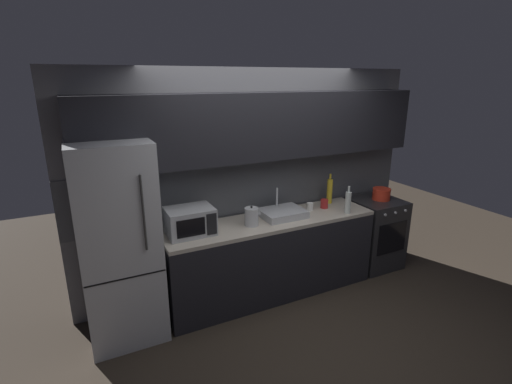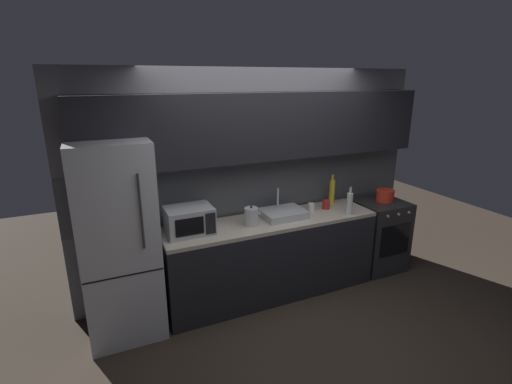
{
  "view_description": "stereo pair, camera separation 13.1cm",
  "coord_description": "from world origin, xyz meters",
  "px_view_note": "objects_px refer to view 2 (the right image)",
  "views": [
    {
      "loc": [
        -1.86,
        -2.45,
        2.39
      ],
      "look_at": [
        -0.19,
        0.9,
        1.24
      ],
      "focal_mm": 26.21,
      "sensor_mm": 36.0,
      "label": 1
    },
    {
      "loc": [
        -1.74,
        -2.51,
        2.39
      ],
      "look_at": [
        -0.19,
        0.9,
        1.24
      ],
      "focal_mm": 26.21,
      "sensor_mm": 36.0,
      "label": 2
    }
  ],
  "objects_px": {
    "refrigerator": "(118,241)",
    "oven_range": "(378,234)",
    "wine_bottle_yellow": "(332,192)",
    "cooking_pot": "(385,195)",
    "microwave": "(189,220)",
    "kettle": "(251,217)",
    "wine_bottle_clear": "(350,203)",
    "mug_white": "(311,207)",
    "mug_red": "(326,205)"
  },
  "relations": [
    {
      "from": "refrigerator",
      "to": "oven_range",
      "type": "height_order",
      "value": "refrigerator"
    },
    {
      "from": "wine_bottle_yellow",
      "to": "cooking_pot",
      "type": "height_order",
      "value": "wine_bottle_yellow"
    },
    {
      "from": "oven_range",
      "to": "microwave",
      "type": "relative_size",
      "value": 1.96
    },
    {
      "from": "microwave",
      "to": "cooking_pot",
      "type": "relative_size",
      "value": 2.05
    },
    {
      "from": "kettle",
      "to": "wine_bottle_clear",
      "type": "relative_size",
      "value": 0.68
    },
    {
      "from": "oven_range",
      "to": "mug_white",
      "type": "bearing_deg",
      "value": 175.83
    },
    {
      "from": "oven_range",
      "to": "kettle",
      "type": "height_order",
      "value": "kettle"
    },
    {
      "from": "microwave",
      "to": "cooking_pot",
      "type": "height_order",
      "value": "microwave"
    },
    {
      "from": "refrigerator",
      "to": "microwave",
      "type": "bearing_deg",
      "value": 1.55
    },
    {
      "from": "refrigerator",
      "to": "wine_bottle_yellow",
      "type": "xyz_separation_m",
      "value": [
        2.51,
        0.18,
        0.11
      ]
    },
    {
      "from": "wine_bottle_yellow",
      "to": "wine_bottle_clear",
      "type": "distance_m",
      "value": 0.39
    },
    {
      "from": "wine_bottle_clear",
      "to": "microwave",
      "type": "bearing_deg",
      "value": 172.99
    },
    {
      "from": "wine_bottle_yellow",
      "to": "cooking_pot",
      "type": "xyz_separation_m",
      "value": [
        0.68,
        -0.18,
        -0.08
      ]
    },
    {
      "from": "microwave",
      "to": "wine_bottle_clear",
      "type": "relative_size",
      "value": 1.44
    },
    {
      "from": "wine_bottle_clear",
      "to": "kettle",
      "type": "bearing_deg",
      "value": 172.43
    },
    {
      "from": "oven_range",
      "to": "wine_bottle_yellow",
      "type": "relative_size",
      "value": 2.42
    },
    {
      "from": "refrigerator",
      "to": "oven_range",
      "type": "distance_m",
      "value": 3.17
    },
    {
      "from": "mug_red",
      "to": "wine_bottle_clear",
      "type": "bearing_deg",
      "value": -62.38
    },
    {
      "from": "wine_bottle_clear",
      "to": "mug_white",
      "type": "bearing_deg",
      "value": 140.57
    },
    {
      "from": "mug_white",
      "to": "mug_red",
      "type": "bearing_deg",
      "value": -4.04
    },
    {
      "from": "mug_red",
      "to": "cooking_pot",
      "type": "distance_m",
      "value": 0.85
    },
    {
      "from": "cooking_pot",
      "to": "mug_white",
      "type": "bearing_deg",
      "value": 176.13
    },
    {
      "from": "kettle",
      "to": "wine_bottle_clear",
      "type": "xyz_separation_m",
      "value": [
        1.15,
        -0.15,
        0.03
      ]
    },
    {
      "from": "oven_range",
      "to": "refrigerator",
      "type": "bearing_deg",
      "value": 179.98
    },
    {
      "from": "kettle",
      "to": "mug_red",
      "type": "xyz_separation_m",
      "value": [
        1.02,
        0.11,
        -0.04
      ]
    },
    {
      "from": "oven_range",
      "to": "mug_red",
      "type": "distance_m",
      "value": 0.94
    },
    {
      "from": "refrigerator",
      "to": "kettle",
      "type": "distance_m",
      "value": 1.33
    },
    {
      "from": "refrigerator",
      "to": "wine_bottle_yellow",
      "type": "height_order",
      "value": "refrigerator"
    },
    {
      "from": "wine_bottle_yellow",
      "to": "kettle",
      "type": "bearing_deg",
      "value": -168.81
    },
    {
      "from": "microwave",
      "to": "wine_bottle_yellow",
      "type": "height_order",
      "value": "wine_bottle_yellow"
    },
    {
      "from": "wine_bottle_clear",
      "to": "mug_red",
      "type": "distance_m",
      "value": 0.3
    },
    {
      "from": "cooking_pot",
      "to": "mug_red",
      "type": "bearing_deg",
      "value": 176.17
    },
    {
      "from": "kettle",
      "to": "oven_range",
      "type": "bearing_deg",
      "value": 1.52
    },
    {
      "from": "oven_range",
      "to": "wine_bottle_clear",
      "type": "bearing_deg",
      "value": -162.97
    },
    {
      "from": "mug_red",
      "to": "cooking_pot",
      "type": "xyz_separation_m",
      "value": [
        0.85,
        -0.06,
        0.02
      ]
    },
    {
      "from": "microwave",
      "to": "kettle",
      "type": "relative_size",
      "value": 2.12
    },
    {
      "from": "refrigerator",
      "to": "wine_bottle_yellow",
      "type": "relative_size",
      "value": 5.07
    },
    {
      "from": "oven_range",
      "to": "mug_white",
      "type": "xyz_separation_m",
      "value": [
        -0.99,
        0.07,
        0.49
      ]
    },
    {
      "from": "kettle",
      "to": "mug_red",
      "type": "height_order",
      "value": "kettle"
    },
    {
      "from": "refrigerator",
      "to": "wine_bottle_yellow",
      "type": "distance_m",
      "value": 2.52
    },
    {
      "from": "refrigerator",
      "to": "mug_red",
      "type": "xyz_separation_m",
      "value": [
        2.34,
        0.06,
        0.01
      ]
    },
    {
      "from": "wine_bottle_yellow",
      "to": "refrigerator",
      "type": "bearing_deg",
      "value": -175.78
    },
    {
      "from": "microwave",
      "to": "mug_white",
      "type": "xyz_separation_m",
      "value": [
        1.46,
        0.05,
        -0.09
      ]
    },
    {
      "from": "wine_bottle_yellow",
      "to": "mug_red",
      "type": "relative_size",
      "value": 3.52
    },
    {
      "from": "microwave",
      "to": "refrigerator",
      "type": "bearing_deg",
      "value": -178.45
    },
    {
      "from": "wine_bottle_yellow",
      "to": "oven_range",
      "type": "bearing_deg",
      "value": -16.58
    },
    {
      "from": "kettle",
      "to": "mug_red",
      "type": "bearing_deg",
      "value": 5.97
    },
    {
      "from": "mug_red",
      "to": "microwave",
      "type": "bearing_deg",
      "value": -178.67
    },
    {
      "from": "oven_range",
      "to": "cooking_pot",
      "type": "distance_m",
      "value": 0.53
    },
    {
      "from": "oven_range",
      "to": "wine_bottle_clear",
      "type": "xyz_separation_m",
      "value": [
        -0.66,
        -0.2,
        0.58
      ]
    }
  ]
}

